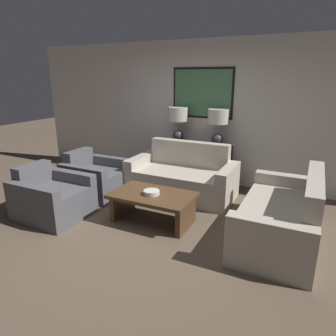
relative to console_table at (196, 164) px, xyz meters
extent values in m
plane|color=brown|center=(0.00, -2.23, -0.38)|extent=(20.00, 20.00, 0.00)
cube|color=beige|center=(0.00, 0.28, 0.94)|extent=(7.67, 0.10, 2.65)
cube|color=black|center=(0.00, 0.22, 1.32)|extent=(1.18, 0.01, 0.92)
cube|color=#4C7F56|center=(0.00, 0.22, 1.32)|extent=(1.10, 0.02, 0.84)
cube|color=black|center=(0.00, 0.00, 0.00)|extent=(1.28, 0.40, 0.77)
cylinder|color=#333338|center=(-0.39, 0.00, 0.40)|extent=(0.19, 0.19, 0.02)
sphere|color=#333338|center=(-0.39, 0.00, 0.52)|extent=(0.22, 0.22, 0.22)
cylinder|color=#8C7A51|center=(-0.39, 0.00, 0.72)|extent=(0.02, 0.02, 0.18)
cylinder|color=#B2ADA3|center=(-0.39, 0.00, 0.93)|extent=(0.37, 0.37, 0.26)
cylinder|color=#333338|center=(0.39, 0.00, 0.40)|extent=(0.19, 0.19, 0.02)
sphere|color=#333338|center=(0.39, 0.00, 0.52)|extent=(0.22, 0.22, 0.22)
cylinder|color=#8C7A51|center=(0.39, 0.00, 0.72)|extent=(0.02, 0.02, 0.18)
cylinder|color=#B2ADA3|center=(0.39, 0.00, 0.93)|extent=(0.37, 0.37, 0.26)
cube|color=#ADA393|center=(0.00, -0.80, -0.16)|extent=(1.45, 0.71, 0.45)
cube|color=#ADA393|center=(0.00, -0.35, 0.06)|extent=(1.45, 0.18, 0.90)
cube|color=#ADA393|center=(-0.81, -0.71, -0.08)|extent=(0.18, 0.89, 0.62)
cube|color=#ADA393|center=(0.81, -0.71, -0.08)|extent=(0.18, 0.89, 0.62)
cube|color=#ADA393|center=(1.60, -1.51, -0.16)|extent=(0.71, 1.45, 0.45)
cube|color=#ADA393|center=(2.04, -1.51, 0.06)|extent=(0.18, 1.45, 0.90)
cube|color=#ADA393|center=(1.69, -0.70, -0.08)|extent=(0.89, 0.18, 0.62)
cube|color=#ADA393|center=(1.69, -2.33, -0.08)|extent=(0.89, 0.18, 0.62)
cube|color=#4C331E|center=(0.04, -1.80, 0.02)|extent=(1.15, 0.70, 0.05)
cube|color=#4C331E|center=(-0.47, -1.80, -0.20)|extent=(0.07, 0.56, 0.38)
cube|color=#4C331E|center=(0.55, -1.80, -0.20)|extent=(0.07, 0.56, 0.38)
cylinder|color=beige|center=(0.04, -1.82, 0.07)|extent=(0.22, 0.22, 0.06)
cube|color=#4C4C51|center=(-1.26, -1.31, -0.16)|extent=(0.75, 0.58, 0.44)
cube|color=#4C4C51|center=(-1.73, -1.31, -0.01)|extent=(0.18, 0.58, 0.76)
cube|color=#4C4C51|center=(-1.35, -1.67, -0.08)|extent=(0.93, 0.14, 0.60)
cube|color=#4C4C51|center=(-1.35, -0.95, -0.08)|extent=(0.93, 0.14, 0.60)
cube|color=#4C4C51|center=(-1.26, -2.29, -0.16)|extent=(0.75, 0.58, 0.44)
cube|color=#4C4C51|center=(-1.73, -2.29, -0.01)|extent=(0.18, 0.58, 0.76)
cube|color=#4C4C51|center=(-1.35, -2.64, -0.08)|extent=(0.93, 0.14, 0.60)
cube|color=#4C4C51|center=(-1.35, -1.93, -0.08)|extent=(0.93, 0.14, 0.60)
camera|label=1|loc=(1.95, -5.19, 1.61)|focal=32.00mm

